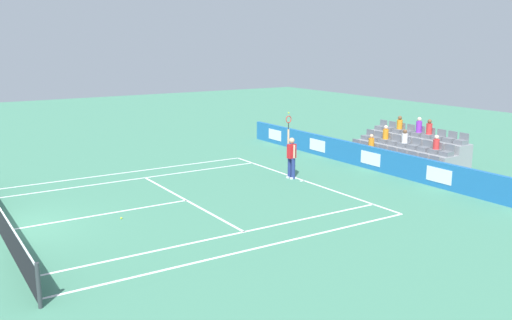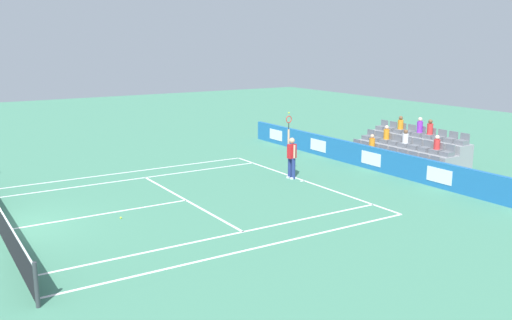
% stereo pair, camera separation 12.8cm
% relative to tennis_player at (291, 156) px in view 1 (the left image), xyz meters
% --- Properties ---
extents(line_baseline, '(10.97, 0.10, 0.01)m').
position_rel_tennis_player_xyz_m(line_baseline, '(-0.62, -0.22, -0.99)').
color(line_baseline, white).
rests_on(line_baseline, ground).
extents(line_service, '(8.23, 0.10, 0.01)m').
position_rel_tennis_player_xyz_m(line_service, '(-0.62, 5.27, -0.99)').
color(line_service, white).
rests_on(line_service, ground).
extents(line_centre_service, '(0.10, 6.40, 0.01)m').
position_rel_tennis_player_xyz_m(line_centre_service, '(-0.62, 8.47, -0.99)').
color(line_centre_service, white).
rests_on(line_centre_service, ground).
extents(line_singles_sideline_left, '(0.10, 11.89, 0.01)m').
position_rel_tennis_player_xyz_m(line_singles_sideline_left, '(3.50, 5.72, -0.99)').
color(line_singles_sideline_left, white).
rests_on(line_singles_sideline_left, ground).
extents(line_singles_sideline_right, '(0.10, 11.89, 0.01)m').
position_rel_tennis_player_xyz_m(line_singles_sideline_right, '(-4.73, 5.72, -0.99)').
color(line_singles_sideline_right, white).
rests_on(line_singles_sideline_right, ground).
extents(line_doubles_sideline_left, '(0.10, 11.89, 0.01)m').
position_rel_tennis_player_xyz_m(line_doubles_sideline_left, '(4.87, 5.72, -0.99)').
color(line_doubles_sideline_left, white).
rests_on(line_doubles_sideline_left, ground).
extents(line_doubles_sideline_right, '(0.10, 11.89, 0.01)m').
position_rel_tennis_player_xyz_m(line_doubles_sideline_right, '(-6.10, 5.72, -0.99)').
color(line_doubles_sideline_right, white).
rests_on(line_doubles_sideline_right, ground).
extents(line_centre_mark, '(0.10, 0.20, 0.01)m').
position_rel_tennis_player_xyz_m(line_centre_mark, '(-0.62, -0.12, -0.99)').
color(line_centre_mark, white).
rests_on(line_centre_mark, ground).
extents(sponsor_barrier, '(19.34, 0.22, 1.05)m').
position_rel_tennis_player_xyz_m(sponsor_barrier, '(-0.62, -4.15, -0.47)').
color(sponsor_barrier, '#1E66AD').
rests_on(sponsor_barrier, ground).
extents(tennis_player, '(0.53, 0.38, 2.85)m').
position_rel_tennis_player_xyz_m(tennis_player, '(0.00, 0.00, 0.00)').
color(tennis_player, navy).
rests_on(tennis_player, ground).
extents(stadium_stand, '(5.58, 2.85, 2.20)m').
position_rel_tennis_player_xyz_m(stadium_stand, '(-0.61, -6.47, -0.44)').
color(stadium_stand, gray).
rests_on(stadium_stand, ground).
extents(loose_tennis_ball, '(0.07, 0.07, 0.07)m').
position_rel_tennis_player_xyz_m(loose_tennis_ball, '(-1.44, 8.05, -0.96)').
color(loose_tennis_ball, '#D1E533').
rests_on(loose_tennis_ball, ground).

